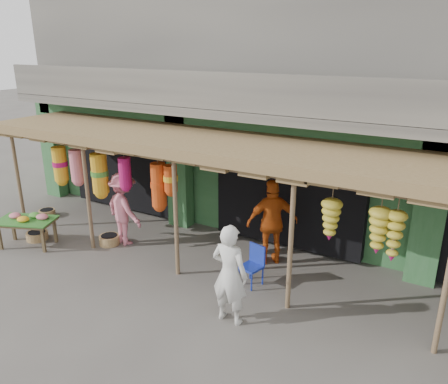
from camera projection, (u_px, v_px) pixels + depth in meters
The scene contains 11 objects.
ground at pixel (245, 288), 8.77m from camera, with size 80.00×80.00×0.00m, color #514C47.
building at pixel (330, 94), 11.67m from camera, with size 16.40×6.80×7.00m.
awning at pixel (256, 155), 8.69m from camera, with size 14.00×2.70×2.79m.
flower_table at pixel (27, 221), 10.42m from camera, with size 1.53×1.22×0.80m.
blue_chair at pixel (254, 263), 8.81m from camera, with size 0.49×0.49×0.83m.
basket_left at pixel (47, 213), 12.40m from camera, with size 0.45×0.45×0.19m, color olive.
basket_mid at pixel (37, 236), 10.91m from camera, with size 0.52×0.52×0.20m, color #9E6A47.
basket_right at pixel (109, 240), 10.66m from camera, with size 0.49×0.49×0.22m, color #A47D4C.
person_front at pixel (230, 274), 7.47m from camera, with size 0.67×0.44×1.83m, color silver.
person_vendor at pixel (272, 222), 9.51m from camera, with size 1.13×0.47×1.93m, color #C34D12.
person_shopper at pixel (124, 209), 10.47m from camera, with size 1.16×0.67×1.79m, color #DC7486.
Camera 1 is at (3.47, -6.85, 4.67)m, focal length 35.00 mm.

